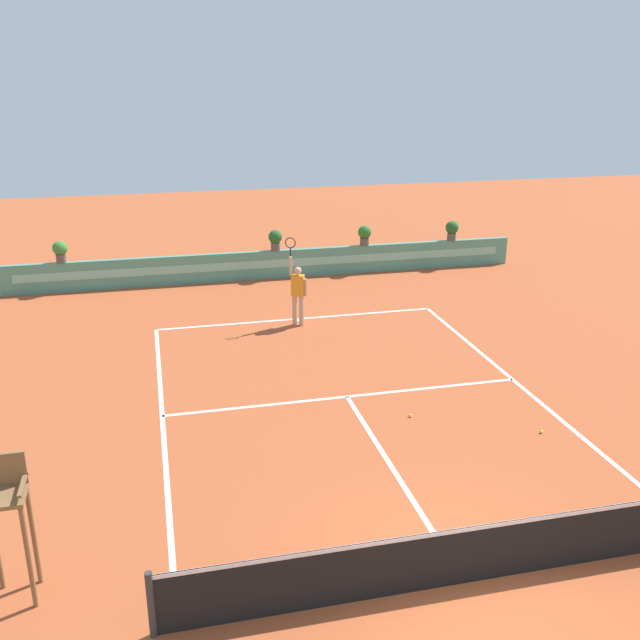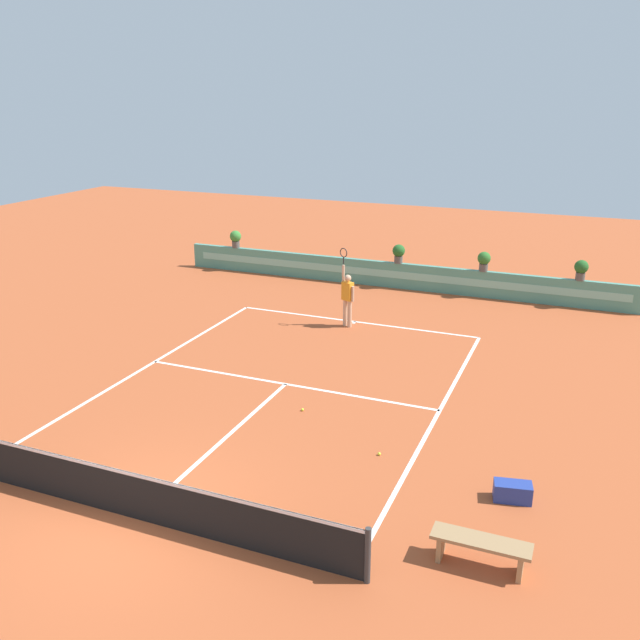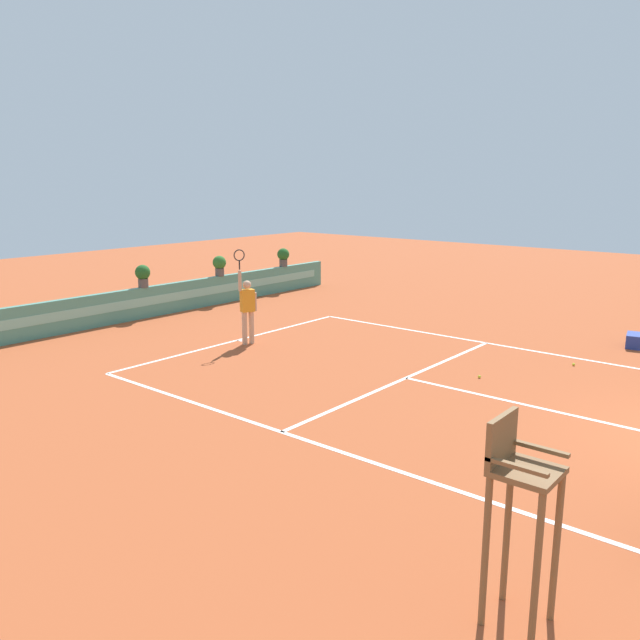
{
  "view_description": "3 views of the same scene",
  "coord_description": "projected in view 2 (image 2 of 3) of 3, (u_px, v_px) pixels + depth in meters",
  "views": [
    {
      "loc": [
        -4.04,
        -7.82,
        7.06
      ],
      "look_at": [
        -0.04,
        8.88,
        1.0
      ],
      "focal_mm": 40.32,
      "sensor_mm": 36.0,
      "label": 1
    },
    {
      "loc": [
        7.07,
        -8.42,
        7.35
      ],
      "look_at": [
        -0.04,
        8.88,
        1.0
      ],
      "focal_mm": 38.16,
      "sensor_mm": 36.0,
      "label": 2
    },
    {
      "loc": [
        -11.86,
        -0.87,
        4.35
      ],
      "look_at": [
        -0.04,
        8.88,
        1.0
      ],
      "focal_mm": 35.92,
      "sensor_mm": 36.0,
      "label": 3
    }
  ],
  "objects": [
    {
      "name": "court_lines",
      "position": [
        291.0,
        379.0,
        18.17
      ],
      "size": [
        8.32,
        11.94,
        0.01
      ],
      "color": "white",
      "rests_on": "ground"
    },
    {
      "name": "ground_plane",
      "position": [
        279.0,
        390.0,
        17.54
      ],
      "size": [
        60.0,
        60.0,
        0.0
      ],
      "primitive_type": "plane",
      "color": "#A84C28"
    },
    {
      "name": "gear_bag",
      "position": [
        513.0,
        492.0,
        12.78
      ],
      "size": [
        0.76,
        0.49,
        0.36
      ],
      "primitive_type": "cube",
      "rotation": [
        0.0,
        0.0,
        0.2
      ],
      "color": "navy",
      "rests_on": "ground"
    },
    {
      "name": "tennis_ball_near_baseline",
      "position": [
        303.0,
        410.0,
        16.38
      ],
      "size": [
        0.07,
        0.07,
        0.07
      ],
      "primitive_type": "sphere",
      "color": "#CCE033",
      "rests_on": "ground"
    },
    {
      "name": "net",
      "position": [
        133.0,
        494.0,
        12.12
      ],
      "size": [
        8.92,
        0.1,
        1.0
      ],
      "color": "#333333",
      "rests_on": "ground"
    },
    {
      "name": "tennis_ball_mid_court",
      "position": [
        379.0,
        454.0,
        14.39
      ],
      "size": [
        0.07,
        0.07,
        0.07
      ],
      "primitive_type": "sphere",
      "color": "#CCE033",
      "rests_on": "ground"
    },
    {
      "name": "back_wall_barrier",
      "position": [
        394.0,
        275.0,
        26.48
      ],
      "size": [
        18.0,
        0.21,
        1.0
      ],
      "color": "#4C8E7A",
      "rests_on": "ground"
    },
    {
      "name": "potted_plant_far_left",
      "position": [
        236.0,
        238.0,
        28.69
      ],
      "size": [
        0.48,
        0.48,
        0.72
      ],
      "color": "#514C47",
      "rests_on": "back_wall_barrier"
    },
    {
      "name": "tennis_player",
      "position": [
        347.0,
        295.0,
        21.94
      ],
      "size": [
        0.58,
        0.34,
        2.58
      ],
      "color": "tan",
      "rests_on": "ground"
    },
    {
      "name": "bench_courtside",
      "position": [
        481.0,
        546.0,
        10.94
      ],
      "size": [
        1.6,
        0.44,
        0.51
      ],
      "color": "#99754C",
      "rests_on": "ground"
    },
    {
      "name": "potted_plant_centre",
      "position": [
        399.0,
        252.0,
        26.13
      ],
      "size": [
        0.48,
        0.48,
        0.72
      ],
      "color": "#514C47",
      "rests_on": "back_wall_barrier"
    },
    {
      "name": "potted_plant_far_right",
      "position": [
        581.0,
        269.0,
        23.75
      ],
      "size": [
        0.48,
        0.48,
        0.72
      ],
      "color": "#514C47",
      "rests_on": "back_wall_barrier"
    },
    {
      "name": "potted_plant_right",
      "position": [
        484.0,
        260.0,
        24.96
      ],
      "size": [
        0.48,
        0.48,
        0.72
      ],
      "color": "#514C47",
      "rests_on": "back_wall_barrier"
    }
  ]
}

